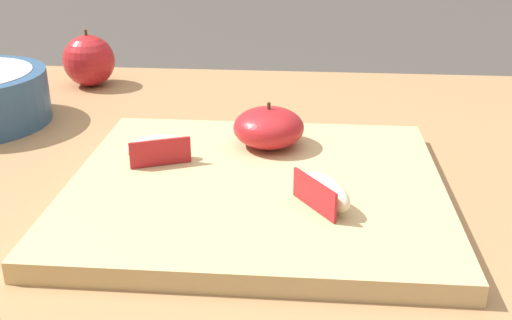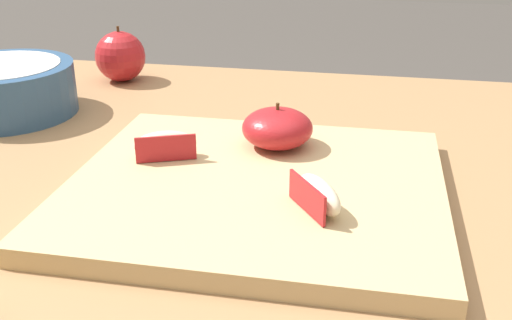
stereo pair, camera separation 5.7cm
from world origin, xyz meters
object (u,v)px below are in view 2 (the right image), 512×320
apple_half_skin_up (277,128)px  ceramic_fruit_bowl (5,88)px  whole_apple_crimson (120,56)px  apple_wedge_front (165,145)px  cutting_board (256,188)px  apple_wedge_right (318,195)px

apple_half_skin_up → ceramic_fruit_bowl: apple_half_skin_up is taller
whole_apple_crimson → apple_wedge_front: bearing=-60.5°
cutting_board → apple_half_skin_up: size_ratio=4.66×
apple_wedge_right → whole_apple_crimson: size_ratio=0.77×
cutting_board → ceramic_fruit_bowl: bearing=154.4°
cutting_board → apple_wedge_front: (-0.10, 0.03, 0.02)m
whole_apple_crimson → apple_wedge_right: bearing=-49.2°
apple_half_skin_up → apple_wedge_right: (0.06, -0.13, -0.01)m
apple_half_skin_up → apple_wedge_right: apple_half_skin_up is taller
apple_half_skin_up → ceramic_fruit_bowl: 0.38m
ceramic_fruit_bowl → apple_wedge_front: bearing=-28.0°
apple_half_skin_up → apple_wedge_front: bearing=-154.5°
whole_apple_crimson → ceramic_fruit_bowl: (-0.09, -0.17, -0.00)m
cutting_board → apple_half_skin_up: apple_half_skin_up is taller
apple_wedge_front → apple_wedge_right: 0.18m
apple_wedge_front → whole_apple_crimson: bearing=119.5°
apple_half_skin_up → cutting_board: bearing=-94.2°
ceramic_fruit_bowl → apple_half_skin_up: bearing=-13.6°
apple_half_skin_up → apple_wedge_right: 0.14m
apple_half_skin_up → apple_wedge_right: size_ratio=1.17×
apple_wedge_front → ceramic_fruit_bowl: 0.30m
whole_apple_crimson → ceramic_fruit_bowl: whole_apple_crimson is taller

